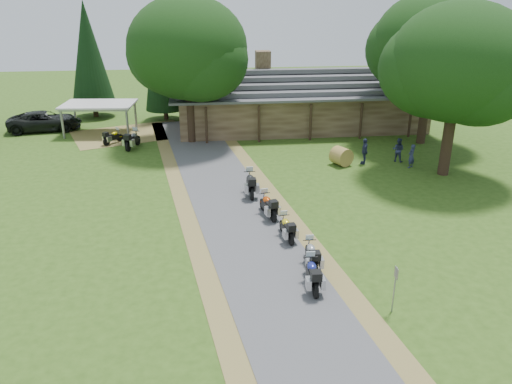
{
  "coord_description": "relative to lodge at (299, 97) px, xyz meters",
  "views": [
    {
      "loc": [
        -2.63,
        -17.32,
        10.73
      ],
      "look_at": [
        0.06,
        5.25,
        1.6
      ],
      "focal_mm": 35.0,
      "sensor_mm": 36.0,
      "label": 1
    }
  ],
  "objects": [
    {
      "name": "ground",
      "position": [
        -6.0,
        -24.0,
        -2.45
      ],
      "size": [
        120.0,
        120.0,
        0.0
      ],
      "primitive_type": "plane",
      "color": "#304E16",
      "rests_on": "ground"
    },
    {
      "name": "driveway",
      "position": [
        -6.5,
        -20.0,
        -2.45
      ],
      "size": [
        51.95,
        51.95,
        0.0
      ],
      "primitive_type": "plane",
      "rotation": [
        0.0,
        0.0,
        0.14
      ],
      "color": "#424245",
      "rests_on": "ground"
    },
    {
      "name": "lodge",
      "position": [
        0.0,
        0.0,
        0.0
      ],
      "size": [
        21.4,
        9.4,
        4.9
      ],
      "primitive_type": null,
      "color": "#4E3B28",
      "rests_on": "ground"
    },
    {
      "name": "carport",
      "position": [
        -16.49,
        -0.34,
        -1.23
      ],
      "size": [
        5.94,
        4.25,
        2.43
      ],
      "primitive_type": null,
      "rotation": [
        0.0,
        0.0,
        -0.09
      ],
      "color": "silver",
      "rests_on": "ground"
    },
    {
      "name": "car_white_sedan",
      "position": [
        -22.0,
        1.9,
        -1.54
      ],
      "size": [
        2.35,
        5.48,
        1.82
      ],
      "primitive_type": "imported",
      "rotation": [
        0.0,
        0.0,
        1.58
      ],
      "color": "silver",
      "rests_on": "ground"
    },
    {
      "name": "car_dark_suv",
      "position": [
        -21.23,
        0.98,
        -1.24
      ],
      "size": [
        3.55,
        6.61,
        2.41
      ],
      "primitive_type": "imported",
      "rotation": [
        0.0,
        0.0,
        1.71
      ],
      "color": "black",
      "rests_on": "ground"
    },
    {
      "name": "motorcycle_row_a",
      "position": [
        -4.48,
        -24.96,
        -1.82
      ],
      "size": [
        0.68,
        1.87,
        1.27
      ],
      "primitive_type": null,
      "rotation": [
        0.0,
        0.0,
        1.53
      ],
      "color": "navy",
      "rests_on": "ground"
    },
    {
      "name": "motorcycle_row_b",
      "position": [
        -4.16,
        -23.45,
        -1.84
      ],
      "size": [
        0.61,
        1.8,
        1.22
      ],
      "primitive_type": null,
      "rotation": [
        0.0,
        0.0,
        1.56
      ],
      "color": "#94969B",
      "rests_on": "ground"
    },
    {
      "name": "motorcycle_row_c",
      "position": [
        -4.74,
        -20.75,
        -1.86
      ],
      "size": [
        0.78,
        1.79,
        1.19
      ],
      "primitive_type": null,
      "rotation": [
        0.0,
        0.0,
        1.69
      ],
      "color": "yellow",
      "rests_on": "ground"
    },
    {
      "name": "motorcycle_row_d",
      "position": [
        -5.25,
        -18.18,
        -1.79
      ],
      "size": [
        1.02,
        2.01,
        1.31
      ],
      "primitive_type": null,
      "rotation": [
        0.0,
        0.0,
        1.79
      ],
      "color": "#C8440B",
      "rests_on": "ground"
    },
    {
      "name": "motorcycle_row_e",
      "position": [
        -5.82,
        -15.13,
        -1.73
      ],
      "size": [
        0.72,
        2.12,
        1.44
      ],
      "primitive_type": null,
      "rotation": [
        0.0,
        0.0,
        1.56
      ],
      "color": "black",
      "rests_on": "ground"
    },
    {
      "name": "motorcycle_carport_a",
      "position": [
        -15.07,
        -3.67,
        -1.87
      ],
      "size": [
        1.51,
        1.64,
        1.15
      ],
      "primitive_type": null,
      "rotation": [
        0.0,
        0.0,
        0.86
      ],
      "color": "yellow",
      "rests_on": "ground"
    },
    {
      "name": "motorcycle_carport_b",
      "position": [
        -13.45,
        -5.06,
        -1.74
      ],
      "size": [
        1.29,
        2.18,
        1.41
      ],
      "primitive_type": null,
      "rotation": [
        0.0,
        0.0,
        1.25
      ],
      "color": "slate",
      "rests_on": "ground"
    },
    {
      "name": "person_a",
      "position": [
        5.12,
        -11.71,
        -1.52
      ],
      "size": [
        0.65,
        0.62,
        1.86
      ],
      "primitive_type": "imported",
      "rotation": [
        0.0,
        0.0,
        3.78
      ],
      "color": "#2B3253",
      "rests_on": "ground"
    },
    {
      "name": "person_b",
      "position": [
        4.75,
        -10.37,
        -1.49
      ],
      "size": [
        0.67,
        0.65,
        1.93
      ],
      "primitive_type": "imported",
      "rotation": [
        0.0,
        0.0,
        2.46
      ],
      "color": "#2B3253",
      "rests_on": "ground"
    },
    {
      "name": "person_c",
      "position": [
        2.34,
        -10.55,
        -1.42
      ],
      "size": [
        0.63,
        0.71,
        2.05
      ],
      "primitive_type": "imported",
      "rotation": [
        0.0,
        0.0,
        4.26
      ],
      "color": "#2B3253",
      "rests_on": "ground"
    },
    {
      "name": "hay_bale",
      "position": [
        0.74,
        -10.64,
        -1.85
      ],
      "size": [
        1.56,
        1.51,
        1.21
      ],
      "primitive_type": "cylinder",
      "rotation": [
        1.57,
        0.0,
        0.43
      ],
      "color": "olive",
      "rests_on": "ground"
    },
    {
      "name": "sign_post",
      "position": [
        -1.97,
        -26.91,
        -1.53
      ],
      "size": [
        0.33,
        0.06,
        1.84
      ],
      "primitive_type": null,
      "color": "gray",
      "rests_on": "ground"
    },
    {
      "name": "oak_lodge_left",
      "position": [
        -9.14,
        -3.91,
        3.19
      ],
      "size": [
        8.67,
        8.67,
        11.29
      ],
      "primitive_type": null,
      "color": "black",
      "rests_on": "ground"
    },
    {
      "name": "oak_lodge_right",
      "position": [
        8.24,
        -6.25,
        3.45
      ],
      "size": [
        8.58,
        8.58,
        11.81
      ],
      "primitive_type": null,
      "color": "black",
      "rests_on": "ground"
    },
    {
      "name": "oak_driveway",
      "position": [
        6.66,
        -13.18,
        3.13
      ],
      "size": [
        8.24,
        8.24,
        11.16
      ],
      "primitive_type": null,
      "color": "black",
      "rests_on": "ground"
    },
    {
      "name": "cedar_near",
      "position": [
        -11.45,
        3.8,
        3.51
      ],
      "size": [
        3.47,
        3.47,
        11.93
      ],
      "primitive_type": "cone",
      "color": "black",
      "rests_on": "ground"
    },
    {
      "name": "cedar_far",
      "position": [
        -17.96,
        5.59,
        2.64
      ],
      "size": [
        3.93,
        3.93,
        10.19
      ],
      "primitive_type": "cone",
      "color": "black",
      "rests_on": "ground"
    }
  ]
}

